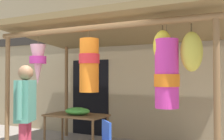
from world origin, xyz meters
TOP-DOWN VIEW (x-y plane):
  - shop_facade at (-0.01, 2.55)m, footprint 12.02×0.29m
  - market_stall_canopy at (0.37, 0.82)m, footprint 4.46×2.45m
  - display_table at (-0.71, 1.01)m, footprint 1.30×0.71m
  - flower_heap_on_table at (-0.63, 0.96)m, footprint 0.57×0.40m
  - vendor_in_orange at (-0.47, -0.71)m, footprint 0.37×0.55m

SIDE VIEW (x-z plane):
  - display_table at x=-0.71m, z-range 0.29..1.04m
  - flower_heap_on_table at x=-0.63m, z-range 0.74..0.90m
  - vendor_in_orange at x=-0.47m, z-range 0.16..1.89m
  - shop_facade at x=-0.01m, z-range 0.00..4.27m
  - market_stall_canopy at x=0.37m, z-range 0.93..3.59m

